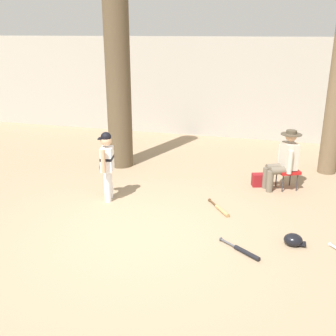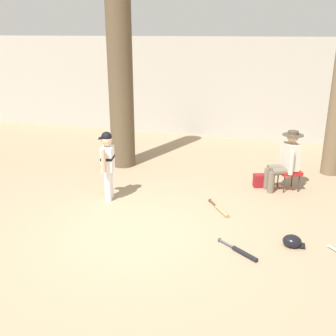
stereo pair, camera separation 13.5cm
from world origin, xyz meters
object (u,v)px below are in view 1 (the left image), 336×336
object	(u,v)px
folding_stool	(287,171)
bat_black_composite	(244,251)
handbag_beside_stool	(261,180)
seated_spectator	(284,158)
tree_near_player	(118,79)
young_ballplayer	(107,162)
bat_wood_tan	(221,209)
batting_helmet_black	(293,240)

from	to	relation	value
folding_stool	bat_black_composite	world-z (taller)	folding_stool
folding_stool	handbag_beside_stool	world-z (taller)	folding_stool
seated_spectator	handbag_beside_stool	world-z (taller)	seated_spectator
tree_near_player	young_ballplayer	distance (m)	2.38
seated_spectator	bat_black_composite	size ratio (longest dim) A/B	1.89
tree_near_player	handbag_beside_stool	world-z (taller)	tree_near_player
bat_wood_tan	young_ballplayer	bearing A→B (deg)	-178.62
handbag_beside_stool	bat_wood_tan	xyz separation A→B (m)	(-0.60, -1.42, -0.10)
bat_wood_tan	batting_helmet_black	distance (m)	1.49
folding_stool	seated_spectator	size ratio (longest dim) A/B	0.44
folding_stool	batting_helmet_black	bearing A→B (deg)	-87.33
young_ballplayer	bat_black_composite	bearing A→B (deg)	-25.53
folding_stool	handbag_beside_stool	size ratio (longest dim) A/B	1.57
young_ballplayer	batting_helmet_black	distance (m)	3.48
tree_near_player	bat_black_composite	distance (m)	4.92
handbag_beside_stool	bat_wood_tan	distance (m)	1.54
tree_near_player	folding_stool	size ratio (longest dim) A/B	9.02
young_ballplayer	seated_spectator	xyz separation A→B (m)	(3.12, 1.43, -0.10)
bat_black_composite	bat_wood_tan	size ratio (longest dim) A/B	1.03
tree_near_player	bat_wood_tan	bearing A→B (deg)	-35.80
batting_helmet_black	bat_black_composite	bearing A→B (deg)	-146.99
tree_near_player	bat_wood_tan	distance (m)	3.80
handbag_beside_stool	folding_stool	bearing A→B (deg)	-0.15
tree_near_player	handbag_beside_stool	xyz separation A→B (m)	(3.24, -0.49, -1.86)
folding_stool	bat_black_composite	xyz separation A→B (m)	(-0.57, -2.73, -0.33)
young_ballplayer	bat_wood_tan	bearing A→B (deg)	1.38
tree_near_player	handbag_beside_stool	bearing A→B (deg)	-8.55
bat_black_composite	batting_helmet_black	size ratio (longest dim) A/B	1.96
handbag_beside_stool	batting_helmet_black	size ratio (longest dim) A/B	1.05
folding_stool	young_ballplayer	bearing A→B (deg)	-155.44
tree_near_player	seated_spectator	xyz separation A→B (m)	(3.66, -0.53, -1.35)
bat_wood_tan	batting_helmet_black	size ratio (longest dim) A/B	1.92
folding_stool	seated_spectator	world-z (taller)	seated_spectator
batting_helmet_black	bat_wood_tan	bearing A→B (deg)	144.33
tree_near_player	young_ballplayer	size ratio (longest dim) A/B	3.69
handbag_beside_stool	bat_black_composite	distance (m)	2.73
bat_black_composite	batting_helmet_black	bearing A→B (deg)	33.01
bat_black_composite	batting_helmet_black	xyz separation A→B (m)	(0.68, 0.44, 0.05)
seated_spectator	handbag_beside_stool	bearing A→B (deg)	174.03
tree_near_player	folding_stool	distance (m)	4.11
bat_black_composite	seated_spectator	bearing A→B (deg)	79.75
bat_wood_tan	folding_stool	bearing A→B (deg)	52.09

